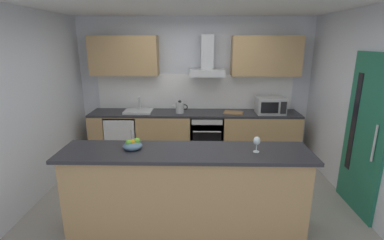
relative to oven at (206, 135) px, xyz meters
name	(u,v)px	position (x,y,z in m)	size (l,w,h in m)	color
ground	(193,200)	(-0.23, -1.46, -0.47)	(5.35, 4.61, 0.02)	gray
ceiling	(193,2)	(-0.23, -1.46, 2.15)	(5.35, 4.61, 0.02)	white
wall_back	(195,87)	(-0.23, 0.41, 0.84)	(5.35, 0.12, 2.60)	silver
wall_left	(24,110)	(-2.46, -1.46, 0.84)	(0.12, 4.61, 2.60)	silver
wall_right	(367,111)	(2.01, -1.46, 0.84)	(0.12, 4.61, 2.60)	silver
backsplash_tile	(195,92)	(-0.23, 0.33, 0.77)	(3.70, 0.02, 0.66)	white
counter_back	(194,135)	(-0.23, 0.03, -0.01)	(3.83, 0.60, 0.90)	tan
counter_island	(186,190)	(-0.30, -2.09, 0.04)	(2.82, 0.64, 0.99)	tan
upper_cabinets	(195,56)	(-0.23, 0.18, 1.45)	(3.78, 0.32, 0.70)	tan
side_door	(364,135)	(1.93, -1.62, 0.57)	(0.08, 0.85, 2.05)	#1E664C
oven	(206,135)	(0.00, 0.00, 0.00)	(0.60, 0.62, 0.80)	slate
refrigerator	(124,137)	(-1.56, 0.00, -0.03)	(0.58, 0.60, 0.85)	white
microwave	(271,105)	(1.15, -0.03, 0.59)	(0.50, 0.38, 0.30)	#B7BABC
sink	(139,111)	(-1.26, 0.01, 0.47)	(0.50, 0.40, 0.26)	silver
kettle	(180,107)	(-0.49, -0.03, 0.55)	(0.29, 0.15, 0.24)	#B7BABC
range_hood	(207,63)	(0.00, 0.13, 1.33)	(0.62, 0.45, 0.72)	#B7BABC
wine_glass	(257,141)	(0.49, -2.11, 0.66)	(0.08, 0.08, 0.18)	silver
fruit_bowl	(133,145)	(-0.90, -2.04, 0.58)	(0.22, 0.22, 0.13)	slate
chopping_board	(233,113)	(0.49, -0.02, 0.45)	(0.34, 0.22, 0.02)	#9E7247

